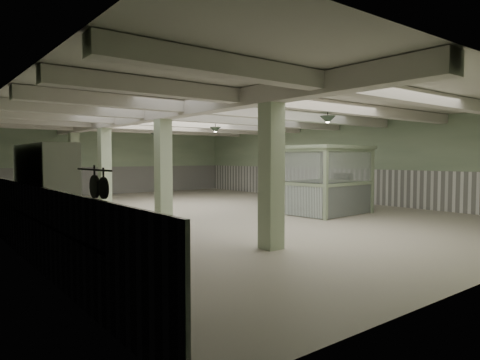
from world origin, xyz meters
TOP-DOWN VIEW (x-y plane):
  - floor at (0.00, 0.00)m, footprint 20.00×20.00m
  - ceiling at (0.00, 0.00)m, footprint 14.00×20.00m
  - wall_back at (0.00, 10.00)m, footprint 14.00×0.02m
  - wall_right at (7.00, 0.00)m, footprint 0.02×20.00m
  - wainscot_right at (6.97, 0.00)m, footprint 0.05×19.90m
  - wainscot_back at (0.00, 9.97)m, footprint 13.90×0.05m
  - girder at (-2.50, 0.00)m, footprint 0.45×19.90m
  - beam_a at (0.00, -7.50)m, footprint 13.90×0.35m
  - beam_b at (0.00, -5.00)m, footprint 13.90×0.35m
  - beam_c at (0.00, -2.50)m, footprint 13.90×0.35m
  - beam_d at (0.00, 0.00)m, footprint 13.90×0.35m
  - beam_e at (0.00, 2.50)m, footprint 13.90×0.35m
  - beam_f at (0.00, 5.00)m, footprint 13.90×0.35m
  - beam_g at (0.00, 7.50)m, footprint 13.90×0.35m
  - column_a at (-2.50, -6.00)m, footprint 0.42×0.42m
  - column_b at (-2.50, -1.00)m, footprint 0.42×0.42m
  - column_c at (-2.50, 4.00)m, footprint 0.42×0.42m
  - column_d at (-2.50, 8.00)m, footprint 0.42×0.42m
  - hook_rail at (-6.93, -7.60)m, footprint 0.02×1.20m
  - pendant_front at (0.50, -5.00)m, footprint 0.44×0.44m
  - pendant_mid at (0.50, 0.50)m, footprint 0.44×0.44m
  - pendant_back at (0.50, 5.50)m, footprint 0.44×0.44m
  - prep_counter at (-6.54, -5.45)m, footprint 0.94×5.38m
  - pitcher_near at (-6.49, -4.85)m, footprint 0.25×0.28m
  - pitcher_far at (-6.55, -4.07)m, footprint 0.22×0.24m
  - veg_colander at (-6.42, -7.79)m, footprint 0.44×0.44m
  - orange_bowl at (-6.45, -5.15)m, footprint 0.29×0.29m
  - skillet_near at (-6.88, -7.81)m, footprint 0.04×0.27m
  - skillet_far at (-6.88, -7.49)m, footprint 0.04×0.29m
  - walkin_cooler at (-6.62, -3.96)m, footprint 1.14×2.55m
  - guard_booth at (3.01, -2.64)m, footprint 3.21×2.78m
  - filing_cabinet at (4.65, -2.26)m, footprint 0.58×0.73m

SIDE VIEW (x-z plane):
  - floor at x=0.00m, z-range 0.00..0.00m
  - prep_counter at x=-6.54m, z-range 0.01..0.92m
  - filing_cabinet at x=4.65m, z-range 0.00..1.39m
  - wainscot_right at x=6.97m, z-range 0.00..1.50m
  - wainscot_back at x=0.00m, z-range 0.00..1.50m
  - orange_bowl at x=-6.45m, z-range 0.90..0.98m
  - veg_colander at x=-6.42m, z-range 0.90..1.10m
  - pitcher_far at x=-6.55m, z-range 0.90..1.14m
  - pitcher_near at x=-6.49m, z-range 0.90..1.21m
  - walkin_cooler at x=-6.62m, z-range 0.00..2.34m
  - skillet_near at x=-6.88m, z-range 1.50..1.76m
  - skillet_far at x=-6.88m, z-range 1.48..1.78m
  - guard_booth at x=3.01m, z-range 0.45..2.88m
  - wall_back at x=0.00m, z-range 0.00..3.60m
  - wall_right at x=7.00m, z-range 0.00..3.60m
  - column_a at x=-2.50m, z-range 0.00..3.60m
  - column_b at x=-2.50m, z-range 0.00..3.60m
  - column_c at x=-2.50m, z-range 0.00..3.60m
  - column_d at x=-2.50m, z-range 0.00..3.60m
  - hook_rail at x=-6.93m, z-range 1.84..1.86m
  - pendant_front at x=0.50m, z-range 2.94..3.16m
  - pendant_mid at x=0.50m, z-range 2.94..3.16m
  - pendant_back at x=0.50m, z-range 2.94..3.16m
  - girder at x=-2.50m, z-range 3.18..3.58m
  - beam_a at x=0.00m, z-range 3.26..3.58m
  - beam_b at x=0.00m, z-range 3.26..3.58m
  - beam_c at x=0.00m, z-range 3.26..3.58m
  - beam_d at x=0.00m, z-range 3.26..3.58m
  - beam_e at x=0.00m, z-range 3.26..3.58m
  - beam_f at x=0.00m, z-range 3.26..3.58m
  - beam_g at x=0.00m, z-range 3.26..3.58m
  - ceiling at x=0.00m, z-range 3.59..3.61m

